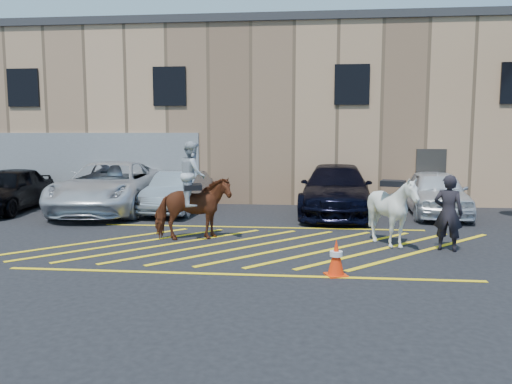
# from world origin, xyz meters

# --- Properties ---
(ground) EXTENTS (90.00, 90.00, 0.00)m
(ground) POSITION_xyz_m (0.00, 0.00, 0.00)
(ground) COLOR black
(ground) RESTS_ON ground
(car_black_suv) EXTENTS (2.32, 4.82, 1.59)m
(car_black_suv) POSITION_xyz_m (-9.30, 4.40, 0.79)
(car_black_suv) COLOR black
(car_black_suv) RESTS_ON ground
(car_white_pickup) EXTENTS (3.36, 6.56, 1.77)m
(car_white_pickup) POSITION_xyz_m (-5.63, 4.77, 0.89)
(car_white_pickup) COLOR silver
(car_white_pickup) RESTS_ON ground
(car_silver_sedan) EXTENTS (1.70, 4.41, 1.43)m
(car_silver_sedan) POSITION_xyz_m (-3.20, 4.94, 0.72)
(car_silver_sedan) COLOR #9AA2A8
(car_silver_sedan) RESTS_ON ground
(car_blue_suv) EXTENTS (2.72, 5.93, 1.68)m
(car_blue_suv) POSITION_xyz_m (2.37, 4.99, 0.84)
(car_blue_suv) COLOR black
(car_blue_suv) RESTS_ON ground
(car_white_suv) EXTENTS (2.15, 4.65, 1.54)m
(car_white_suv) POSITION_xyz_m (5.74, 5.08, 0.77)
(car_white_suv) COLOR white
(car_white_suv) RESTS_ON ground
(handler) EXTENTS (0.78, 0.66, 1.82)m
(handler) POSITION_xyz_m (4.69, -0.26, 0.91)
(handler) COLOR black
(handler) RESTS_ON ground
(warehouse) EXTENTS (32.42, 10.20, 7.30)m
(warehouse) POSITION_xyz_m (-0.01, 11.99, 3.65)
(warehouse) COLOR tan
(warehouse) RESTS_ON ground
(hatching_zone) EXTENTS (12.60, 5.12, 0.01)m
(hatching_zone) POSITION_xyz_m (-0.00, -0.30, 0.01)
(hatching_zone) COLOR yellow
(hatching_zone) RESTS_ON ground
(mounted_bay) EXTENTS (2.13, 1.42, 2.58)m
(mounted_bay) POSITION_xyz_m (-1.62, 0.33, 1.04)
(mounted_bay) COLOR #602A16
(mounted_bay) RESTS_ON ground
(saddled_white) EXTENTS (1.85, 1.96, 1.77)m
(saddled_white) POSITION_xyz_m (3.44, 0.05, 0.89)
(saddled_white) COLOR silver
(saddled_white) RESTS_ON ground
(traffic_cone) EXTENTS (0.49, 0.49, 0.73)m
(traffic_cone) POSITION_xyz_m (1.93, -2.66, 0.37)
(traffic_cone) COLOR red
(traffic_cone) RESTS_ON ground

